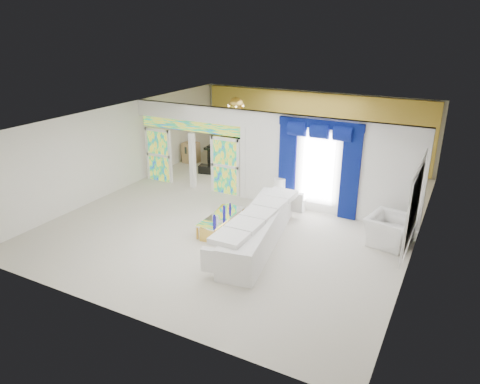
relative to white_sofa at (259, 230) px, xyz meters
The scene contains 22 objects.
floor 2.29m from the white_sofa, 123.30° to the left, with size 12.00×12.00×0.00m, color #B7AF9E.
dividing_wall 3.21m from the white_sofa, 72.42° to the left, with size 5.70×0.18×3.00m, color white.
dividing_header 5.51m from the white_sofa, 144.80° to the left, with size 4.30×0.18×0.55m, color white.
stained_panel_left 6.25m from the white_sofa, 152.39° to the left, with size 0.95×0.04×2.00m, color #994C3F.
stained_panel_right 3.97m from the white_sofa, 132.72° to the left, with size 0.95×0.04×2.00m, color #994C3F.
stained_transom 5.33m from the white_sofa, 144.80° to the left, with size 4.00×0.05×0.35m, color #994C3F.
window_pane 3.04m from the white_sofa, 76.59° to the left, with size 1.00×0.02×2.30m, color white.
blue_drape_left 2.94m from the white_sofa, 96.97° to the left, with size 0.55×0.10×2.80m, color #050347.
blue_drape_right 3.36m from the white_sofa, 58.86° to the left, with size 0.55×0.10×2.80m, color #050347.
blue_pelmet 3.72m from the white_sofa, 76.45° to the left, with size 2.60×0.12×0.25m, color #050347.
wall_mirror 3.97m from the white_sofa, 13.41° to the left, with size 0.04×2.70×1.90m, color white.
gold_curtains 7.96m from the white_sofa, 99.03° to the left, with size 9.70×0.12×2.90m, color gold.
white_sofa is the anchor object (origin of this frame).
coffee_table 1.40m from the white_sofa, 167.47° to the left, with size 0.60×1.81×0.40m, color gold.
console_table 2.66m from the white_sofa, 94.96° to the left, with size 1.16×0.37×0.39m, color white.
table_lamp 2.70m from the white_sofa, 101.34° to the left, with size 0.36×0.36×0.58m, color silver.
armchair 3.51m from the white_sofa, 28.46° to the left, with size 1.19×1.04×0.78m, color white.
grand_piano 7.43m from the white_sofa, 124.83° to the left, with size 1.41×1.85×0.93m, color black.
piano_bench 6.19m from the white_sofa, 133.33° to the left, with size 0.96×0.37×0.32m, color black.
tv_console 7.89m from the white_sofa, 136.93° to the left, with size 0.60×0.54×0.87m, color #AC7C56.
chandelier 6.74m from the white_sofa, 123.80° to the left, with size 0.60×0.60×0.60m, color gold.
decanters 1.34m from the white_sofa, 168.73° to the left, with size 0.26×1.10×0.29m.
Camera 1 is at (5.75, -11.57, 5.61)m, focal length 32.99 mm.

